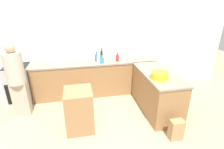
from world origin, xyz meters
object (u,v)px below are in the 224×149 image
at_px(wine_bottle_dark, 102,55).
at_px(hot_sauce_bottle, 117,58).
at_px(person_by_range, 17,79).
at_px(paper_bag, 176,130).
at_px(range_oven, 20,83).
at_px(vinegar_bottle_clear, 98,59).
at_px(mixing_bowl, 159,75).
at_px(dish_soap_bottle, 102,60).
at_px(island_table, 79,110).
at_px(water_bottle_blue, 97,57).

relative_size(wine_bottle_dark, hot_sauce_bottle, 1.35).
bearing_deg(person_by_range, paper_bag, -25.00).
xyz_separation_m(range_oven, person_by_range, (0.20, -0.70, 0.42)).
bearing_deg(vinegar_bottle_clear, range_oven, 176.29).
relative_size(wine_bottle_dark, paper_bag, 0.77).
relative_size(range_oven, vinegar_bottle_clear, 4.25).
distance_m(mixing_bowl, dish_soap_bottle, 1.56).
bearing_deg(mixing_bowl, wine_bottle_dark, 123.26).
distance_m(hot_sauce_bottle, person_by_range, 2.41).
relative_size(dish_soap_bottle, person_by_range, 0.12).
distance_m(vinegar_bottle_clear, person_by_range, 1.91).
height_order(mixing_bowl, dish_soap_bottle, dish_soap_bottle).
distance_m(wine_bottle_dark, person_by_range, 2.11).
bearing_deg(dish_soap_bottle, wine_bottle_dark, 84.05).
bearing_deg(vinegar_bottle_clear, mixing_bowl, -48.35).
bearing_deg(island_table, water_bottle_blue, 69.63).
xyz_separation_m(vinegar_bottle_clear, hot_sauce_bottle, (0.51, 0.04, 0.00)).
distance_m(island_table, dish_soap_bottle, 1.52).
distance_m(person_by_range, paper_bag, 3.38).
xyz_separation_m(range_oven, water_bottle_blue, (1.99, 0.01, 0.56)).
height_order(dish_soap_bottle, vinegar_bottle_clear, vinegar_bottle_clear).
height_order(island_table, wine_bottle_dark, wine_bottle_dark).
bearing_deg(person_by_range, island_table, -30.08).
xyz_separation_m(hot_sauce_bottle, water_bottle_blue, (-0.54, 0.10, 0.01)).
distance_m(island_table, water_bottle_blue, 1.65).
xyz_separation_m(vinegar_bottle_clear, wine_bottle_dark, (0.12, 0.25, 0.03)).
bearing_deg(island_table, wine_bottle_dark, 66.12).
relative_size(water_bottle_blue, paper_bag, 0.61).
height_order(mixing_bowl, hot_sauce_bottle, hot_sauce_bottle).
relative_size(hot_sauce_bottle, person_by_range, 0.14).
height_order(dish_soap_bottle, wine_bottle_dark, wine_bottle_dark).
distance_m(range_oven, water_bottle_blue, 2.07).
distance_m(range_oven, paper_bag, 3.83).
bearing_deg(mixing_bowl, paper_bag, -83.85).
bearing_deg(island_table, hot_sauce_bottle, 51.12).
height_order(range_oven, dish_soap_bottle, dish_soap_bottle).
bearing_deg(hot_sauce_bottle, paper_bag, -71.55).
bearing_deg(mixing_bowl, dish_soap_bottle, 130.43).
relative_size(wine_bottle_dark, person_by_range, 0.19).
height_order(range_oven, wine_bottle_dark, wine_bottle_dark).
height_order(wine_bottle_dark, hot_sauce_bottle, wine_bottle_dark).
distance_m(dish_soap_bottle, person_by_range, 1.98).
distance_m(mixing_bowl, wine_bottle_dark, 1.79).
relative_size(island_table, dish_soap_bottle, 4.14).
bearing_deg(wine_bottle_dark, water_bottle_blue, -143.87).
relative_size(island_table, hot_sauce_bottle, 3.74).
distance_m(mixing_bowl, vinegar_bottle_clear, 1.66).
bearing_deg(person_by_range, range_oven, 105.98).
bearing_deg(paper_bag, range_oven, 146.75).
relative_size(dish_soap_bottle, wine_bottle_dark, 0.67).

